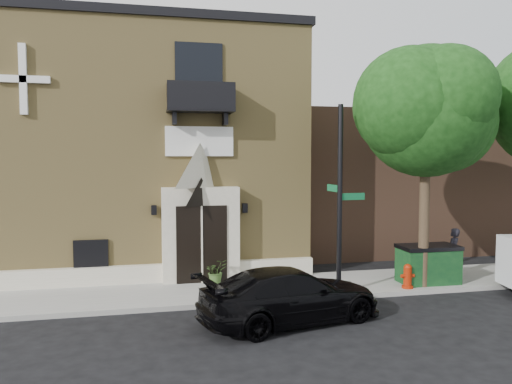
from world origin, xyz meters
TOP-DOWN VIEW (x-y plane):
  - ground at (0.00, 0.00)m, footprint 120.00×120.00m
  - sidewalk at (1.00, 1.50)m, footprint 42.00×3.00m
  - church at (-2.99, 7.95)m, footprint 12.20×11.01m
  - neighbour_building at (12.00, 9.00)m, footprint 18.00×8.00m
  - street_tree_left at (6.03, 0.35)m, footprint 4.97×4.38m
  - black_sedan at (0.90, -1.63)m, footprint 5.34×3.17m
  - street_sign at (3.00, 0.24)m, footprint 0.94×0.92m
  - fire_hydrant at (5.39, 0.34)m, footprint 0.45×0.36m
  - dumpster at (6.42, 0.83)m, footprint 1.97×1.14m
  - planter at (-0.54, 2.33)m, footprint 0.84×0.77m
  - pedestrian_near at (7.75, 1.42)m, footprint 0.75×0.69m

SIDE VIEW (x-z plane):
  - ground at x=0.00m, z-range 0.00..0.00m
  - sidewalk at x=1.00m, z-range 0.00..0.15m
  - fire_hydrant at x=5.39m, z-range 0.14..0.93m
  - planter at x=-0.54m, z-range 0.15..0.96m
  - black_sedan at x=0.90m, z-range 0.00..1.45m
  - dumpster at x=6.42m, z-range 0.16..1.43m
  - pedestrian_near at x=7.75m, z-range 0.15..1.87m
  - street_sign at x=3.00m, z-range 0.17..5.98m
  - neighbour_building at x=12.00m, z-range 0.00..6.40m
  - church at x=-2.99m, z-range -0.02..9.28m
  - street_tree_left at x=6.03m, z-range 1.98..9.75m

